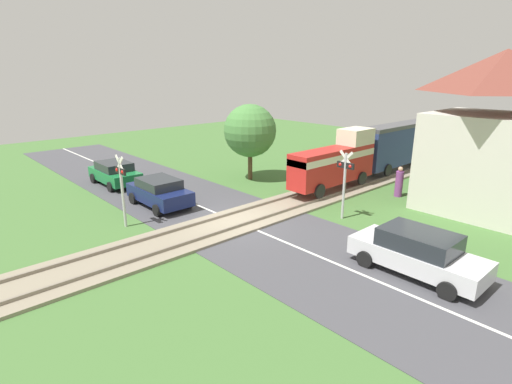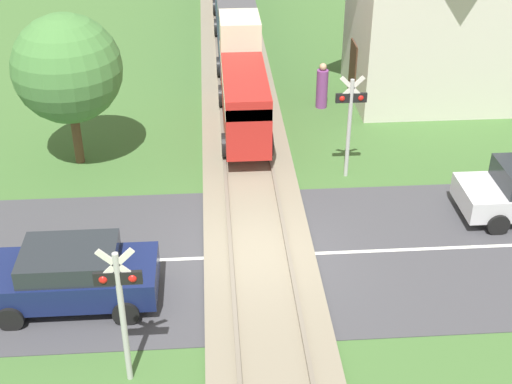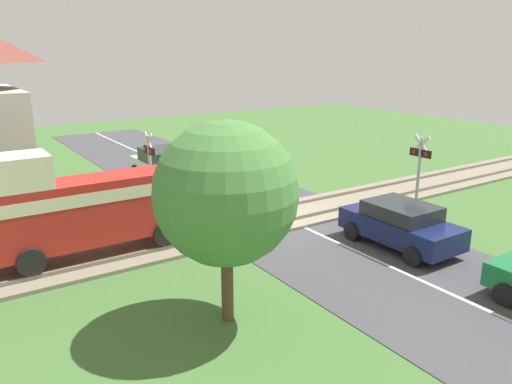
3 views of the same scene
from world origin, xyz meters
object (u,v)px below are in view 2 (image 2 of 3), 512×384
train (233,9)px  crossing_signal_east_approach (350,114)px  crossing_signal_west_approach (120,299)px  pedestrian_by_station (322,87)px  car_near_crossing (72,274)px

train → crossing_signal_east_approach: bearing=-75.3°
crossing_signal_west_approach → pedestrian_by_station: 14.33m
crossing_signal_west_approach → pedestrian_by_station: crossing_signal_west_approach is taller
crossing_signal_west_approach → pedestrian_by_station: size_ratio=1.92×
train → crossing_signal_west_approach: train is taller
train → car_near_crossing: (-4.38, -16.57, -1.12)m
pedestrian_by_station → train: bearing=115.8°
car_near_crossing → crossing_signal_west_approach: 3.19m
train → car_near_crossing: bearing=-104.8°
train → car_near_crossing: 17.18m
crossing_signal_east_approach → pedestrian_by_station: crossing_signal_east_approach is taller
train → crossing_signal_east_approach: train is taller
train → crossing_signal_east_approach: 11.54m
car_near_crossing → crossing_signal_west_approach: (1.45, -2.53, 1.28)m
car_near_crossing → crossing_signal_east_approach: (7.30, 5.41, 1.28)m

